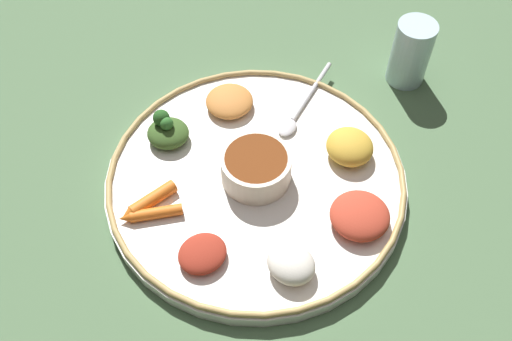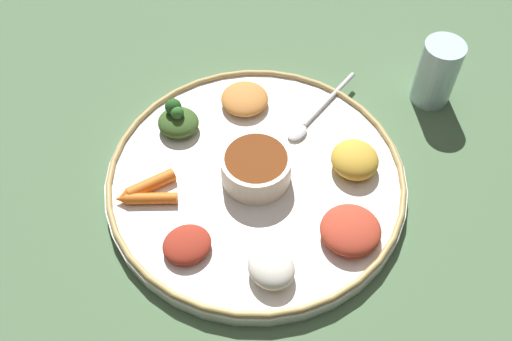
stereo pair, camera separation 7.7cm
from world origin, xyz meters
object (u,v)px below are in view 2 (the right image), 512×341
carrot_near_spoon (147,186)px  carrot_outer (147,198)px  drinking_glass (436,76)px  center_bowl (256,167)px  spoon (312,116)px  greens_pile (178,120)px

carrot_near_spoon → carrot_outer: 0.02m
carrot_outer → drinking_glass: (0.32, -0.32, 0.02)m
drinking_glass → carrot_outer: bearing=134.8°
center_bowl → carrot_near_spoon: size_ratio=1.31×
carrot_outer → drinking_glass: drinking_glass is taller
spoon → drinking_glass: 0.19m
greens_pile → drinking_glass: size_ratio=0.57×
center_bowl → carrot_near_spoon: 0.14m
carrot_outer → drinking_glass: size_ratio=0.78×
center_bowl → spoon: size_ratio=0.58×
center_bowl → carrot_outer: size_ratio=1.15×
spoon → greens_pile: (-0.08, 0.18, 0.01)m
center_bowl → spoon: 0.13m
spoon → drinking_glass: drinking_glass is taller
center_bowl → drinking_glass: 0.31m
carrot_near_spoon → spoon: bearing=-42.7°
carrot_outer → drinking_glass: bearing=-45.2°
spoon → drinking_glass: (0.11, -0.16, 0.02)m
greens_pile → carrot_near_spoon: 0.11m
spoon → carrot_near_spoon: carrot_near_spoon is taller
center_bowl → carrot_near_spoon: center_bowl is taller
greens_pile → carrot_outer: bearing=-175.7°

